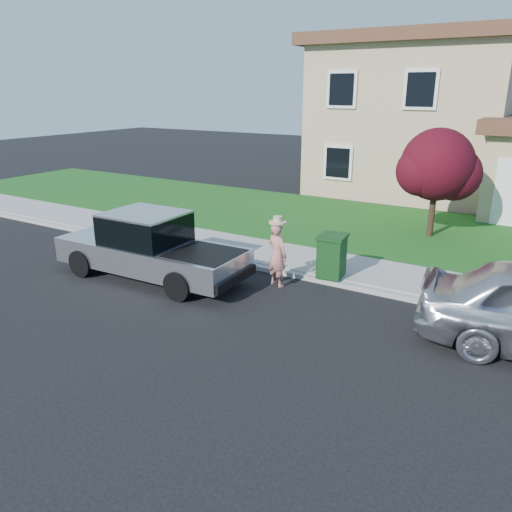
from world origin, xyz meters
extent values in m
plane|color=black|center=(0.00, 0.00, 0.00)|extent=(80.00, 80.00, 0.00)
cube|color=gray|center=(1.00, 2.90, 0.06)|extent=(40.00, 0.20, 0.12)
cube|color=gray|center=(1.00, 4.00, 0.07)|extent=(40.00, 2.00, 0.15)
cube|color=#164814|center=(1.00, 8.50, 0.05)|extent=(40.00, 7.00, 0.10)
cube|color=tan|center=(0.00, 17.00, 3.20)|extent=(8.00, 9.00, 6.40)
cube|color=#4C2D1E|center=(0.00, 17.00, 6.60)|extent=(8.80, 9.80, 0.50)
cube|color=white|center=(-2.20, 12.45, 4.60)|extent=(1.30, 0.10, 1.50)
cube|color=white|center=(1.00, 12.45, 4.60)|extent=(1.30, 0.10, 1.50)
cube|color=black|center=(-2.20, 12.45, 1.60)|extent=(1.30, 0.10, 1.50)
cylinder|color=black|center=(-4.14, 0.12, 0.35)|extent=(0.71, 0.28, 0.71)
cylinder|color=black|center=(-4.18, 1.74, 0.35)|extent=(0.71, 0.28, 0.71)
cylinder|color=black|center=(-1.00, 0.20, 0.35)|extent=(0.71, 0.28, 0.71)
cylinder|color=black|center=(-1.05, 1.83, 0.35)|extent=(0.71, 0.28, 0.71)
cube|color=silver|center=(-2.53, 0.97, 0.61)|extent=(5.08, 1.90, 0.64)
cube|color=black|center=(-2.66, 0.97, 1.28)|extent=(1.90, 1.69, 0.75)
cube|color=silver|center=(-2.66, 0.97, 1.67)|extent=(1.90, 1.69, 0.07)
cube|color=black|center=(-0.85, 1.02, 0.91)|extent=(1.63, 1.54, 0.05)
cube|color=black|center=(-5.07, 0.91, 0.49)|extent=(0.15, 1.68, 0.35)
cube|color=black|center=(0.02, 1.04, 0.44)|extent=(0.15, 1.68, 0.22)
cube|color=black|center=(-3.39, 1.91, 1.19)|extent=(0.11, 0.20, 0.16)
imported|color=#BE7368|center=(0.49, 2.15, 0.80)|extent=(0.68, 0.55, 1.60)
cylinder|color=tan|center=(0.49, 2.15, 1.62)|extent=(0.43, 0.43, 0.04)
cylinder|color=tan|center=(0.49, 2.15, 1.69)|extent=(0.21, 0.21, 0.15)
cylinder|color=black|center=(2.76, 8.27, 0.88)|extent=(0.20, 0.20, 1.56)
sphere|color=#440E17|center=(2.76, 8.27, 2.40)|extent=(2.25, 2.25, 2.25)
sphere|color=#440E17|center=(3.25, 8.57, 2.10)|extent=(1.66, 1.66, 1.66)
sphere|color=#440E17|center=(2.37, 7.98, 2.20)|extent=(1.56, 1.56, 1.56)
cube|color=#0F3813|center=(1.52, 3.10, 0.64)|extent=(0.67, 0.76, 0.99)
cube|color=#0F3813|center=(1.52, 3.10, 1.18)|extent=(0.73, 0.82, 0.08)
camera|label=1|loc=(6.00, -7.94, 4.63)|focal=35.00mm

